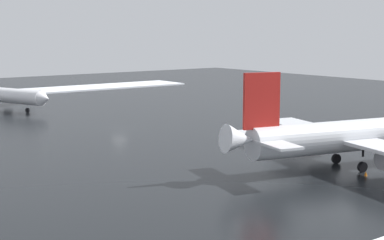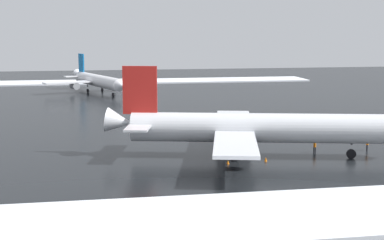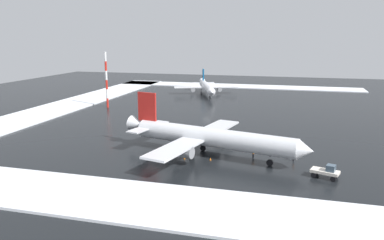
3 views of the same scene
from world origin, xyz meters
TOP-DOWN VIEW (x-y plane):
  - ground_plane at (0.00, 0.00)m, footprint 240.00×240.00m
  - airplane_far_rear at (42.75, 9.90)m, footprint 33.38×39.81m
  - traffic_cone_mid_line at (45.96, 5.82)m, footprint 0.36×0.36m

SIDE VIEW (x-z plane):
  - ground_plane at x=0.00m, z-range 0.00..0.00m
  - traffic_cone_mid_line at x=45.96m, z-range 0.00..0.55m
  - airplane_far_rear at x=42.75m, z-range -2.03..9.92m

